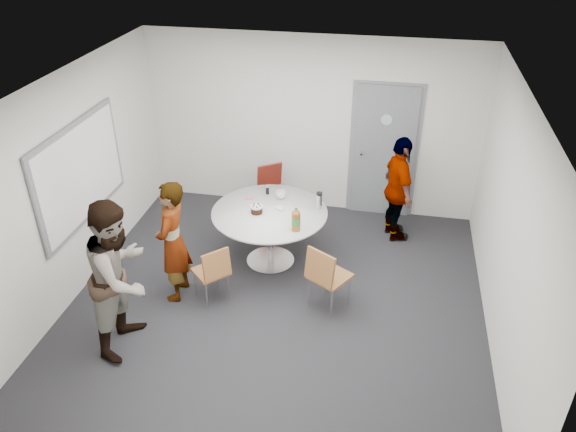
% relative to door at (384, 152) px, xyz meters
% --- Properties ---
extents(floor, '(5.00, 5.00, 0.00)m').
position_rel_door_xyz_m(floor, '(-1.10, -2.48, -1.03)').
color(floor, '#222326').
rests_on(floor, ground).
extents(ceiling, '(5.00, 5.00, 0.00)m').
position_rel_door_xyz_m(ceiling, '(-1.10, -2.48, 1.67)').
color(ceiling, silver).
rests_on(ceiling, wall_back).
extents(wall_back, '(5.00, 0.00, 5.00)m').
position_rel_door_xyz_m(wall_back, '(-1.10, 0.02, 0.32)').
color(wall_back, silver).
rests_on(wall_back, floor).
extents(wall_left, '(0.00, 5.00, 5.00)m').
position_rel_door_xyz_m(wall_left, '(-3.60, -2.48, 0.32)').
color(wall_left, silver).
rests_on(wall_left, floor).
extents(wall_right, '(0.00, 5.00, 5.00)m').
position_rel_door_xyz_m(wall_right, '(1.40, -2.48, 0.32)').
color(wall_right, silver).
rests_on(wall_right, floor).
extents(wall_front, '(5.00, 0.00, 5.00)m').
position_rel_door_xyz_m(wall_front, '(-1.10, -4.98, 0.32)').
color(wall_front, silver).
rests_on(wall_front, floor).
extents(door, '(1.02, 0.17, 2.12)m').
position_rel_door_xyz_m(door, '(0.00, 0.00, 0.00)').
color(door, slate).
rests_on(door, wall_back).
extents(whiteboard, '(0.04, 1.90, 1.25)m').
position_rel_door_xyz_m(whiteboard, '(-3.56, -2.28, 0.42)').
color(whiteboard, gray).
rests_on(whiteboard, wall_left).
extents(table, '(1.51, 1.51, 1.12)m').
position_rel_door_xyz_m(table, '(-1.35, -1.65, -0.34)').
color(table, silver).
rests_on(table, floor).
extents(chair_near_left, '(0.54, 0.54, 0.78)m').
position_rel_door_xyz_m(chair_near_left, '(-1.85, -2.61, -0.56)').
color(chair_near_left, brown).
rests_on(chair_near_left, floor).
extents(chair_near_right, '(0.59, 0.60, 0.88)m').
position_rel_door_xyz_m(chair_near_right, '(-0.51, -2.51, -0.49)').
color(chair_near_right, brown).
rests_on(chair_near_right, floor).
extents(chair_far, '(0.58, 0.59, 0.85)m').
position_rel_door_xyz_m(chair_far, '(-1.60, -0.46, -0.51)').
color(chair_far, maroon).
rests_on(chair_far, floor).
extents(person_main, '(0.40, 0.59, 1.57)m').
position_rel_door_xyz_m(person_main, '(-2.35, -2.56, -0.24)').
color(person_main, '#A5C6EA').
rests_on(person_main, floor).
extents(person_left, '(0.72, 0.91, 1.80)m').
position_rel_door_xyz_m(person_left, '(-2.58, -3.45, -0.13)').
color(person_left, white).
rests_on(person_left, floor).
extents(person_right, '(0.67, 0.99, 1.56)m').
position_rel_door_xyz_m(person_right, '(0.26, -0.69, -0.25)').
color(person_right, black).
rests_on(person_right, floor).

